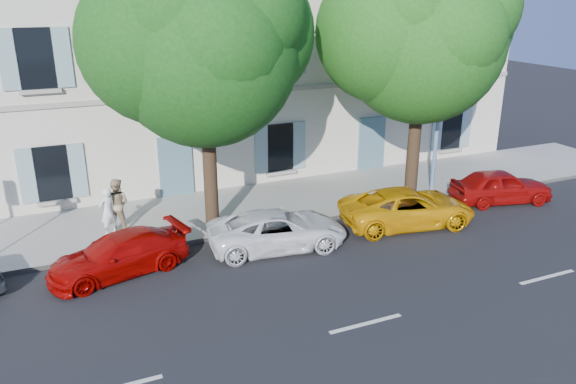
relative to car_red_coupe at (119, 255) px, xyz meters
name	(u,v)px	position (x,y,z in m)	size (l,w,h in m)	color
ground	(298,257)	(5.16, -1.13, -0.58)	(90.00, 90.00, 0.00)	black
sidewalk	(249,207)	(5.16, 3.32, -0.51)	(36.00, 4.50, 0.15)	#A09E96
kerb	(271,228)	(5.16, 1.15, -0.50)	(36.00, 0.16, 0.16)	#9E998E
building	(201,34)	(5.16, 9.07, 5.42)	(28.00, 7.00, 12.00)	beige
car_red_coupe	(119,255)	(0.00, 0.00, 0.00)	(1.64, 4.02, 1.17)	#9F0604
car_white_coupe	(278,230)	(4.85, -0.23, 0.03)	(2.03, 4.39, 1.22)	white
car_yellow_supercar	(408,207)	(9.68, -0.32, 0.07)	(2.16, 4.68, 1.30)	#E49C09
car_red_hatchback	(501,186)	(14.28, 0.13, 0.07)	(1.54, 3.83, 1.31)	#930A09
tree_left	(204,53)	(3.28, 1.74, 5.36)	(5.80, 5.80, 9.00)	#3A2819
tree_right	(422,42)	(11.32, 1.82, 5.42)	(5.92, 5.92, 9.13)	#3A2819
street_lamp	(445,77)	(12.42, 1.75, 4.13)	(0.31, 1.72, 8.06)	#7293BF
pedestrian_a	(108,212)	(0.04, 2.63, 0.37)	(0.58, 0.38, 1.60)	white
pedestrian_b	(117,204)	(0.39, 3.01, 0.45)	(0.86, 0.67, 1.76)	tan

